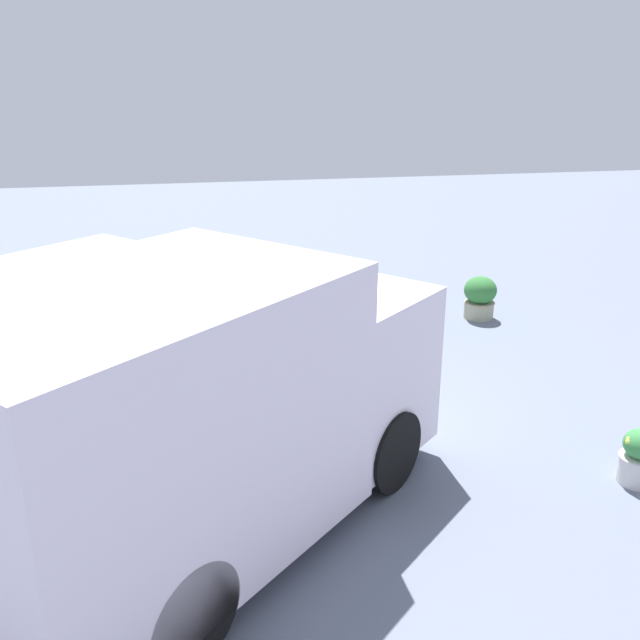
# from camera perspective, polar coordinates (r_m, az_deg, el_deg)

# --- Properties ---
(ground_plane) EXTENTS (40.00, 40.00, 0.00)m
(ground_plane) POSITION_cam_1_polar(r_m,az_deg,el_deg) (8.10, -4.21, -9.87)
(ground_plane) COLOR slate
(food_truck) EXTENTS (4.98, 4.80, 2.53)m
(food_truck) POSITION_cam_1_polar(r_m,az_deg,el_deg) (6.15, -9.96, -7.69)
(food_truck) COLOR white
(food_truck) RESTS_ON ground_plane
(planter_flowering_near) EXTENTS (0.41, 0.41, 0.61)m
(planter_flowering_near) POSITION_cam_1_polar(r_m,az_deg,el_deg) (7.88, 25.17, -10.32)
(planter_flowering_near) COLOR silver
(planter_flowering_near) RESTS_ON ground_plane
(planter_flowering_far) EXTENTS (0.56, 0.56, 0.74)m
(planter_flowering_far) POSITION_cam_1_polar(r_m,az_deg,el_deg) (12.08, 13.22, 1.90)
(planter_flowering_far) COLOR #9A9C80
(planter_flowering_far) RESTS_ON ground_plane
(plaza_bench) EXTENTS (0.64, 1.68, 0.46)m
(plaza_bench) POSITION_cam_1_polar(r_m,az_deg,el_deg) (12.10, -24.20, 0.49)
(plaza_bench) COLOR olive
(plaza_bench) RESTS_ON ground_plane
(trash_bin) EXTENTS (0.55, 0.55, 0.85)m
(trash_bin) POSITION_cam_1_polar(r_m,az_deg,el_deg) (10.67, -14.61, -0.37)
(trash_bin) COLOR black
(trash_bin) RESTS_ON ground_plane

